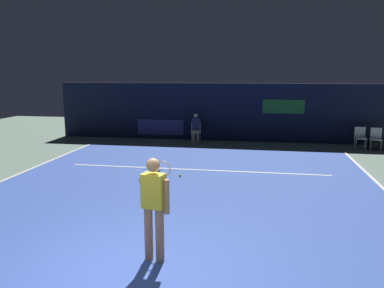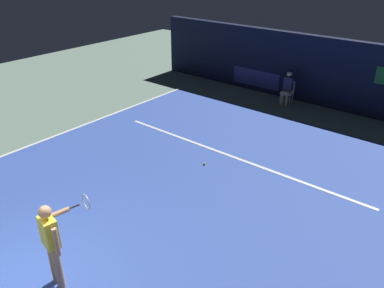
% 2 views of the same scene
% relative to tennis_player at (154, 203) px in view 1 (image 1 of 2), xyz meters
% --- Properties ---
extents(ground_plane, '(30.56, 30.56, 0.00)m').
position_rel_tennis_player_xyz_m(ground_plane, '(-0.29, 4.04, -0.99)').
color(ground_plane, slate).
extents(court_surface, '(10.60, 11.24, 0.01)m').
position_rel_tennis_player_xyz_m(court_surface, '(-0.29, 4.04, -0.98)').
color(court_surface, '#3856B2').
rests_on(court_surface, ground).
extents(line_sideline_right, '(0.10, 11.24, 0.01)m').
position_rel_tennis_player_xyz_m(line_sideline_right, '(-5.54, 4.04, -0.97)').
color(line_sideline_right, white).
rests_on(line_sideline_right, court_surface).
extents(line_service, '(8.27, 0.10, 0.01)m').
position_rel_tennis_player_xyz_m(line_service, '(-0.29, 6.00, -0.97)').
color(line_service, white).
rests_on(line_service, court_surface).
extents(back_wall, '(14.86, 0.33, 2.60)m').
position_rel_tennis_player_xyz_m(back_wall, '(-0.30, 11.74, 0.31)').
color(back_wall, '#141933').
rests_on(back_wall, ground).
extents(tennis_player, '(0.51, 1.00, 1.73)m').
position_rel_tennis_player_xyz_m(tennis_player, '(0.00, 0.00, 0.00)').
color(tennis_player, tan).
rests_on(tennis_player, ground).
extents(line_judge_on_chair, '(0.49, 0.57, 1.32)m').
position_rel_tennis_player_xyz_m(line_judge_on_chair, '(-1.11, 10.94, -0.30)').
color(line_judge_on_chair, white).
rests_on(line_judge_on_chair, ground).
extents(courtside_chair_near, '(0.51, 0.49, 0.88)m').
position_rel_tennis_player_xyz_m(courtside_chair_near, '(6.29, 10.51, -0.49)').
color(courtside_chair_near, white).
rests_on(courtside_chair_near, ground).
extents(courtside_chair_far, '(0.46, 0.44, 0.88)m').
position_rel_tennis_player_xyz_m(courtside_chair_far, '(5.73, 10.66, -0.49)').
color(courtside_chair_far, white).
rests_on(courtside_chair_far, ground).
extents(tennis_ball, '(0.07, 0.07, 0.07)m').
position_rel_tennis_player_xyz_m(tennis_ball, '(-0.63, 5.10, -0.94)').
color(tennis_ball, '#CCE033').
rests_on(tennis_ball, court_surface).
extents(equipment_bag, '(0.84, 0.33, 0.32)m').
position_rel_tennis_player_xyz_m(equipment_bag, '(6.42, 10.54, -0.83)').
color(equipment_bag, black).
rests_on(equipment_bag, ground).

